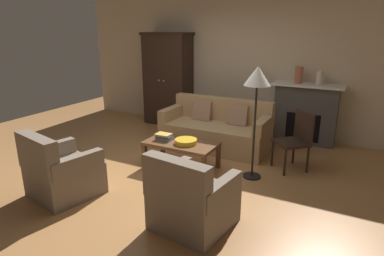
# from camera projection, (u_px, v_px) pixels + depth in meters

# --- Properties ---
(ground_plane) EXTENTS (9.60, 9.60, 0.00)m
(ground_plane) POSITION_uv_depth(u_px,v_px,m) (171.00, 170.00, 5.04)
(ground_plane) COLOR #B27A47
(back_wall) EXTENTS (7.20, 0.10, 2.80)m
(back_wall) POSITION_uv_depth(u_px,v_px,m) (234.00, 63.00, 6.78)
(back_wall) COLOR beige
(back_wall) RESTS_ON ground
(fireplace) EXTENTS (1.26, 0.48, 1.12)m
(fireplace) POSITION_uv_depth(u_px,v_px,m) (305.00, 113.00, 6.12)
(fireplace) COLOR #4C4947
(fireplace) RESTS_ON ground
(armoire) EXTENTS (1.06, 0.57, 2.00)m
(armoire) POSITION_uv_depth(u_px,v_px,m) (168.00, 79.00, 7.25)
(armoire) COLOR black
(armoire) RESTS_ON ground
(couch) EXTENTS (1.92, 0.85, 0.86)m
(couch) POSITION_uv_depth(u_px,v_px,m) (216.00, 130.00, 5.95)
(couch) COLOR tan
(couch) RESTS_ON ground
(coffee_table) EXTENTS (1.10, 0.60, 0.42)m
(coffee_table) POSITION_uv_depth(u_px,v_px,m) (181.00, 145.00, 5.04)
(coffee_table) COLOR brown
(coffee_table) RESTS_ON ground
(fruit_bowl) EXTENTS (0.34, 0.34, 0.07)m
(fruit_bowl) POSITION_uv_depth(u_px,v_px,m) (186.00, 141.00, 4.95)
(fruit_bowl) COLOR gold
(fruit_bowl) RESTS_ON coffee_table
(book_stack) EXTENTS (0.26, 0.19, 0.10)m
(book_stack) POSITION_uv_depth(u_px,v_px,m) (164.00, 137.00, 5.11)
(book_stack) COLOR gray
(book_stack) RESTS_ON coffee_table
(mantel_vase_terracotta) EXTENTS (0.15, 0.15, 0.30)m
(mantel_vase_terracotta) POSITION_uv_depth(u_px,v_px,m) (299.00, 75.00, 5.98)
(mantel_vase_terracotta) COLOR #A86042
(mantel_vase_terracotta) RESTS_ON fireplace
(mantel_vase_cream) EXTENTS (0.11, 0.11, 0.24)m
(mantel_vase_cream) POSITION_uv_depth(u_px,v_px,m) (319.00, 78.00, 5.83)
(mantel_vase_cream) COLOR beige
(mantel_vase_cream) RESTS_ON fireplace
(armchair_near_left) EXTENTS (0.91, 0.91, 0.88)m
(armchair_near_left) POSITION_uv_depth(u_px,v_px,m) (61.00, 173.00, 4.21)
(armchair_near_left) COLOR #756656
(armchair_near_left) RESTS_ON ground
(armchair_near_right) EXTENTS (0.86, 0.86, 0.88)m
(armchair_near_right) POSITION_uv_depth(u_px,v_px,m) (191.00, 201.00, 3.53)
(armchair_near_right) COLOR #756656
(armchair_near_right) RESTS_ON ground
(side_chair_wooden) EXTENTS (0.62, 0.62, 0.90)m
(side_chair_wooden) POSITION_uv_depth(u_px,v_px,m) (296.00, 137.00, 4.97)
(side_chair_wooden) COLOR black
(side_chair_wooden) RESTS_ON ground
(floor_lamp) EXTENTS (0.36, 0.36, 1.61)m
(floor_lamp) POSITION_uv_depth(u_px,v_px,m) (257.00, 83.00, 4.42)
(floor_lamp) COLOR black
(floor_lamp) RESTS_ON ground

